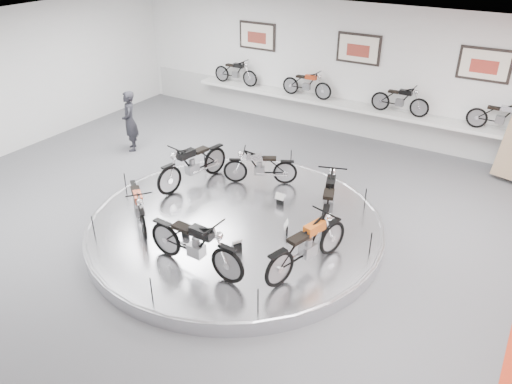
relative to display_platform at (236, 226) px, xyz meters
The scene contains 21 objects.
floor 0.34m from the display_platform, 90.00° to the right, with size 16.00×16.00×0.00m, color #525255.
ceiling 3.86m from the display_platform, 90.00° to the right, with size 16.00×16.00×0.00m, color white.
wall_back 6.95m from the display_platform, 90.00° to the left, with size 16.00×16.00×0.00m, color white.
dado_band 6.69m from the display_platform, 90.00° to the left, with size 15.68×0.04×1.10m, color #BCBCBA.
display_platform is the anchor object (origin of this frame).
platform_rim 0.12m from the display_platform, ahead, with size 6.40×6.40×0.10m, color #B2B2BA.
shelf 6.46m from the display_platform, 90.00° to the left, with size 11.00×0.55×0.10m, color silver.
poster_left 7.94m from the display_platform, 117.72° to the left, with size 1.35×0.06×0.88m, color white.
poster_center 7.13m from the display_platform, 90.00° to the left, with size 1.35×0.06×0.88m, color white.
poster_right 7.94m from the display_platform, 62.28° to the left, with size 1.35×0.06×0.88m, color white.
shelf_bike_a 7.76m from the display_platform, 123.27° to the left, with size 1.22×0.42×0.73m, color black, non-canonical shape.
shelf_bike_b 6.69m from the display_platform, 103.19° to the left, with size 1.22×0.42×0.73m, color #9C2F12, non-canonical shape.
shelf_bike_c 6.69m from the display_platform, 76.81° to the left, with size 1.22×0.42×0.73m, color black, non-canonical shape.
shelf_bike_d 7.76m from the display_platform, 56.73° to the left, with size 1.22×0.42×0.73m, color silver, non-canonical shape.
bike_a 2.12m from the display_platform, 31.32° to the left, with size 1.82×0.64×1.07m, color black, non-canonical shape.
bike_b 1.93m from the display_platform, 103.99° to the left, with size 1.54×0.54×0.91m, color silver, non-canonical shape.
bike_c 2.15m from the display_platform, 153.93° to the left, with size 1.85×0.65×1.09m, color black, non-canonical shape.
bike_d 2.13m from the display_platform, 145.23° to the right, with size 1.57×0.55×0.92m, color #9C2F12, non-canonical shape.
bike_e 1.95m from the display_platform, 80.15° to the right, with size 1.85×0.65×1.09m, color black, non-canonical shape.
bike_f 2.31m from the display_platform, 19.45° to the right, with size 1.81×0.64×1.07m, color #C35415, non-canonical shape.
visitor 5.58m from the display_platform, 157.18° to the left, with size 0.65×0.43×1.78m, color black.
Camera 1 is at (5.19, -7.34, 6.06)m, focal length 35.00 mm.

